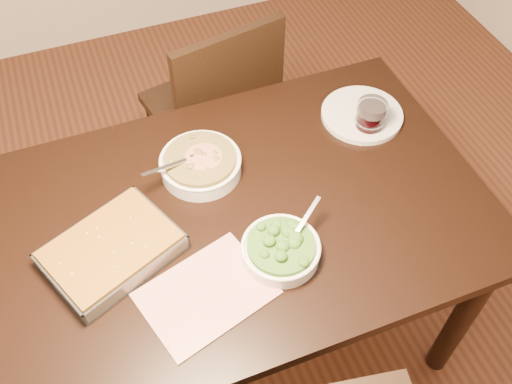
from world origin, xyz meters
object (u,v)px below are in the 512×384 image
Objects in this scene: broccoli_bowl at (281,249)px; stew_bowl at (201,164)px; wine_tumbler at (371,116)px; table at (236,230)px; baking_dish at (112,250)px; chair_far at (217,107)px; dinner_plate at (362,115)px.

stew_bowl is at bearing 106.49° from broccoli_bowl.
wine_tumbler is at bearing 37.34° from broccoli_bowl.
broccoli_bowl is at bearing -71.39° from table.
chair_far is (0.50, 0.70, -0.27)m from baking_dish.
table is at bearing -18.78° from baking_dish.
chair_far is at bearing 125.97° from dinner_plate.
table is at bearing 108.61° from broccoli_bowl.
dinner_plate is (0.44, 0.39, -0.02)m from broccoli_bowl.
table is 5.47× the size of stew_bowl.
baking_dish is at bearing 42.92° from chair_far.
table is 0.55m from dinner_plate.
stew_bowl is 0.54m from dinner_plate.
chair_far reaches higher than broccoli_bowl.
broccoli_bowl is 0.24× the size of chair_far.
broccoli_bowl is 0.54m from wine_tumbler.
stew_bowl is at bearing 104.22° from table.
stew_bowl is 0.36m from baking_dish.
baking_dish reaches higher than table.
chair_far is (0.20, 0.50, -0.28)m from stew_bowl.
wine_tumbler reaches higher than dinner_plate.
chair_far is at bearing 30.90° from baking_dish.
dinner_plate is 0.28× the size of chair_far.
broccoli_bowl is (0.06, -0.18, 0.12)m from table.
broccoli_bowl is 0.58m from dinner_plate.
stew_bowl reaches higher than baking_dish.
chair_far is (-0.34, 0.47, -0.25)m from dinner_plate.
wine_tumbler is (0.43, 0.33, 0.03)m from broccoli_bowl.
table is 0.54m from wine_tumbler.
dinner_plate is 0.63m from chair_far.
broccoli_bowl is 0.90m from chair_far.
dinner_plate is (0.84, 0.23, -0.02)m from baking_dish.
baking_dish is 3.85× the size of wine_tumbler.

